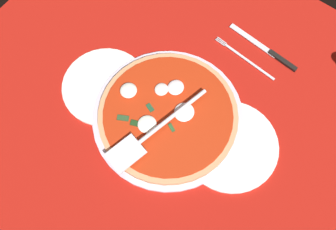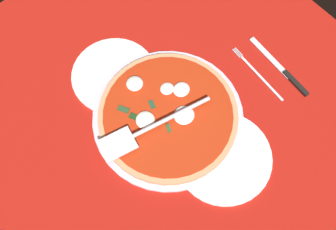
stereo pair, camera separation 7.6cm
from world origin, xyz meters
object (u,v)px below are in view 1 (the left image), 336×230
(dinner_plate_left, at_px, (105,86))
(place_setting_far, at_px, (257,55))
(pizza, at_px, (167,115))
(pizza_server, at_px, (154,131))
(dinner_plate_right, at_px, (230,146))

(dinner_plate_left, xyz_separation_m, place_setting_far, (0.26, 0.30, -0.00))
(pizza, relative_size, pizza_server, 1.20)
(dinner_plate_right, xyz_separation_m, pizza, (-0.16, -0.03, 0.02))
(dinner_plate_left, relative_size, dinner_plate_right, 0.94)
(dinner_plate_left, distance_m, place_setting_far, 0.40)
(dinner_plate_right, relative_size, place_setting_far, 1.05)
(dinner_plate_left, height_order, pizza, pizza)
(dinner_plate_left, bearing_deg, pizza, 8.80)
(place_setting_far, bearing_deg, pizza_server, 81.26)
(dinner_plate_left, xyz_separation_m, dinner_plate_right, (0.34, 0.06, 0.00))
(pizza, height_order, place_setting_far, pizza)
(pizza, bearing_deg, dinner_plate_right, 10.50)
(pizza_server, relative_size, place_setting_far, 1.30)
(place_setting_far, bearing_deg, pizza, 77.69)
(dinner_plate_right, relative_size, pizza_server, 0.81)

